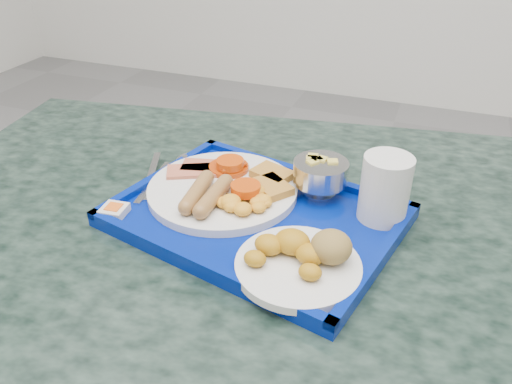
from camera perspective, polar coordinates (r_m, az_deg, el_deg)
table at (r=0.90m, az=2.35°, el=-15.33°), size 1.41×1.05×0.81m
tray at (r=0.78m, az=0.00°, el=-2.85°), size 0.47×0.39×0.02m
main_plate at (r=0.81m, az=-3.37°, el=0.42°), size 0.25×0.25×0.04m
bread_plate at (r=0.66m, az=5.33°, el=-7.48°), size 0.17×0.17×0.06m
fruit_bowl at (r=0.81m, az=7.36°, el=2.22°), size 0.09×0.09×0.06m
juice_cup at (r=0.76m, az=14.56°, el=0.63°), size 0.07×0.07×0.10m
spoon at (r=0.91m, az=-9.06°, el=3.06°), size 0.05×0.18×0.01m
knife at (r=0.89m, az=-11.90°, el=1.91°), size 0.07×0.16×0.00m
jam_packet at (r=0.80m, az=-15.90°, el=-2.05°), size 0.04×0.04×0.01m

